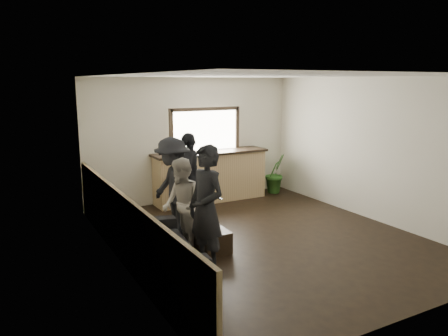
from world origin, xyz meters
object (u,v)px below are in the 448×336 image
cup_a (198,222)px  person_a (206,209)px  potted_plant (275,173)px  person_b (182,205)px  sofa (165,244)px  person_c (173,187)px  person_d (189,177)px  coffee_table (210,238)px  cup_b (217,226)px  bar_counter (210,173)px

cup_a → person_a: 1.12m
potted_plant → person_b: 4.25m
person_b → person_a: bearing=4.7°
sofa → person_c: bearing=-20.2°
cup_a → person_d: size_ratio=0.07×
potted_plant → person_a: (-3.52, -3.26, 0.43)m
coffee_table → cup_a: bearing=112.6°
person_b → cup_b: bearing=64.8°
coffee_table → person_c: 1.17m
cup_a → person_a: bearing=-108.4°
cup_b → person_b: 0.67m
person_b → person_c: size_ratio=0.86×
sofa → cup_a: 0.89m
cup_a → person_d: 1.48m
potted_plant → person_c: 3.79m
coffee_table → person_b: size_ratio=0.53×
bar_counter → person_d: size_ratio=1.55×
cup_a → person_a: (-0.31, -0.95, 0.52)m
cup_a → cup_b: size_ratio=1.31×
cup_a → person_a: size_ratio=0.07×
person_a → person_d: size_ratio=1.06×
bar_counter → person_c: 2.42m
cup_b → person_c: size_ratio=0.06×
sofa → person_d: (1.21, 1.78, 0.57)m
bar_counter → cup_b: bar_counter is taller
potted_plant → person_c: (-3.38, -1.66, 0.39)m
coffee_table → cup_a: cup_a is taller
bar_counter → cup_b: size_ratio=27.83×
potted_plant → person_d: (-2.76, -0.98, 0.38)m
person_a → person_b: (-0.00, 0.88, -0.16)m
cup_b → coffee_table: bearing=127.1°
person_c → person_a: bearing=-10.0°
person_d → person_b: bearing=4.9°
potted_plant → coffee_table: bearing=-140.6°
coffee_table → potted_plant: bearing=39.4°
person_d → cup_a: bearing=15.1°
coffee_table → person_d: 1.75m
sofa → potted_plant: (3.97, 2.76, 0.18)m
person_a → person_d: bearing=150.2°
cup_b → person_c: bearing=109.7°
cup_b → cup_a: bearing=117.5°
cup_b → potted_plant: bearing=41.2°
sofa → coffee_table: sofa is taller
person_c → person_d: 0.92m
person_a → sofa: bearing=-149.4°
bar_counter → person_d: bar_counter is taller
potted_plant → person_a: person_a is taller
person_b → person_d: person_d is taller
person_a → person_c: bearing=163.7°
bar_counter → coffee_table: bar_counter is taller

